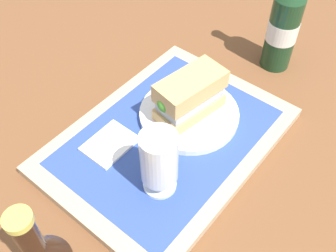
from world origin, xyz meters
TOP-DOWN VIEW (x-y plane):
  - ground_plane at (0.00, 0.00)m, footprint 3.00×3.00m
  - tray at (0.00, 0.00)m, footprint 0.44×0.32m
  - placemat at (0.00, 0.00)m, footprint 0.38×0.27m
  - plate at (-0.06, -0.00)m, footprint 0.19×0.19m
  - sandwich at (-0.06, -0.01)m, footprint 0.14×0.09m
  - beer_glass at (0.09, 0.06)m, footprint 0.06×0.06m
  - napkin_folded at (0.08, -0.07)m, footprint 0.09×0.07m
  - second_bottle at (-0.33, 0.04)m, footprint 0.07×0.07m

SIDE VIEW (x-z plane):
  - ground_plane at x=0.00m, z-range 0.00..0.00m
  - tray at x=0.00m, z-range 0.00..0.02m
  - placemat at x=0.00m, z-range 0.02..0.02m
  - napkin_folded at x=0.08m, z-range 0.02..0.03m
  - plate at x=-0.06m, z-range 0.02..0.04m
  - sandwich at x=-0.06m, z-range 0.04..0.12m
  - beer_glass at x=0.09m, z-range 0.03..0.15m
  - second_bottle at x=-0.33m, z-range -0.03..0.24m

